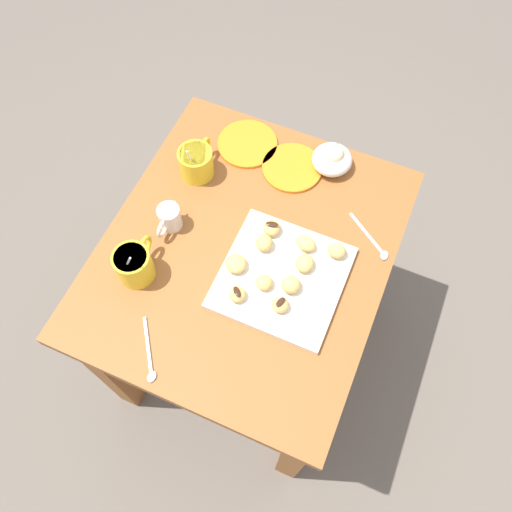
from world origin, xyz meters
TOP-DOWN VIEW (x-y plane):
  - ground_plane at (0.00, 0.00)m, footprint 8.00×8.00m
  - dining_table at (0.00, 0.00)m, footprint 0.85×0.73m
  - pastry_plate_square at (-0.04, -0.12)m, footprint 0.30×0.30m
  - coffee_mug_yellow_left at (-0.17, 0.23)m, footprint 0.13×0.09m
  - coffee_mug_yellow_right at (0.18, 0.23)m, footprint 0.13×0.10m
  - cream_pitcher_white at (-0.01, 0.22)m, footprint 0.10×0.06m
  - ice_cream_bowl at (0.34, -0.11)m, footprint 0.11×0.11m
  - saucer_orange_left at (0.29, -0.01)m, footprint 0.17×0.17m
  - saucer_orange_right at (0.32, 0.14)m, footprint 0.18×0.18m
  - loose_spoon_near_saucer at (-0.35, 0.09)m, footprint 0.14×0.10m
  - loose_spoon_by_plate at (0.15, -0.30)m, footprint 0.10×0.13m
  - beignet_0 at (-0.12, -0.14)m, footprint 0.05×0.05m
  - chocolate_drizzle_0 at (-0.12, -0.14)m, footprint 0.03×0.02m
  - beignet_1 at (-0.14, -0.04)m, footprint 0.06×0.06m
  - chocolate_drizzle_1 at (-0.14, -0.04)m, footprint 0.03×0.03m
  - beignet_2 at (0.02, -0.04)m, footprint 0.06×0.06m
  - beignet_3 at (0.06, -0.14)m, footprint 0.05×0.06m
  - beignet_4 at (-0.06, 0.00)m, footprint 0.06×0.06m
  - beignet_5 at (-0.08, -0.09)m, footprint 0.04×0.04m
  - beignet_6 at (-0.06, -0.15)m, footprint 0.06×0.06m
  - beignet_7 at (0.01, -0.16)m, footprint 0.06×0.05m
  - beignet_8 at (0.07, -0.22)m, footprint 0.04×0.05m
  - beignet_9 at (0.07, -0.04)m, footprint 0.06×0.06m
  - chocolate_drizzle_9 at (0.07, -0.04)m, footprint 0.02×0.03m

SIDE VIEW (x-z plane):
  - ground_plane at x=0.00m, z-range 0.00..0.00m
  - dining_table at x=0.00m, z-range 0.21..0.96m
  - loose_spoon_near_saucer at x=-0.35m, z-range 0.75..0.75m
  - loose_spoon_by_plate at x=0.15m, z-range 0.75..0.75m
  - saucer_orange_left at x=0.29m, z-range 0.75..0.76m
  - saucer_orange_right at x=0.32m, z-range 0.75..0.76m
  - pastry_plate_square at x=-0.04m, z-range 0.75..0.76m
  - beignet_1 at x=-0.14m, z-range 0.76..0.79m
  - beignet_3 at x=0.06m, z-range 0.76..0.79m
  - beignet_0 at x=-0.12m, z-range 0.76..0.79m
  - beignet_5 at x=-0.08m, z-range 0.76..0.79m
  - beignet_4 at x=-0.06m, z-range 0.76..0.80m
  - beignet_9 at x=0.07m, z-range 0.76..0.80m
  - beignet_7 at x=0.01m, z-range 0.76..0.80m
  - beignet_8 at x=0.07m, z-range 0.76..0.80m
  - beignet_2 at x=0.02m, z-range 0.76..0.80m
  - beignet_6 at x=-0.06m, z-range 0.76..0.80m
  - ice_cream_bowl at x=0.34m, z-range 0.74..0.82m
  - cream_pitcher_white at x=-0.01m, z-range 0.75..0.82m
  - coffee_mug_yellow_right at x=0.18m, z-range 0.73..0.86m
  - chocolate_drizzle_1 at x=-0.14m, z-range 0.79..0.80m
  - chocolate_drizzle_0 at x=-0.12m, z-range 0.79..0.80m
  - coffee_mug_yellow_left at x=-0.17m, z-range 0.72..0.87m
  - chocolate_drizzle_9 at x=0.07m, z-range 0.79..0.80m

